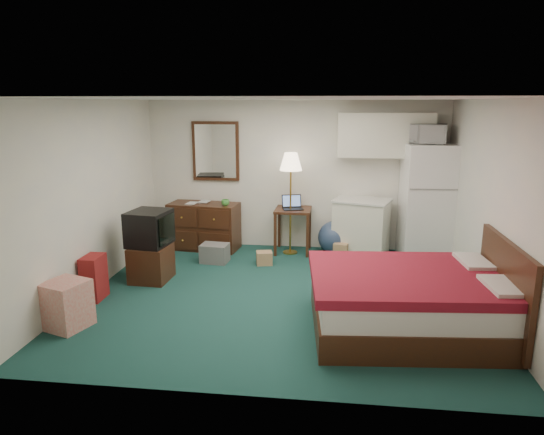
# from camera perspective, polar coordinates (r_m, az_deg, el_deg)

# --- Properties ---
(floor) EXTENTS (5.00, 4.50, 0.01)m
(floor) POSITION_cam_1_polar(r_m,az_deg,el_deg) (6.41, 1.06, -9.16)
(floor) COLOR #154240
(floor) RESTS_ON ground
(ceiling) EXTENTS (5.00, 4.50, 0.01)m
(ceiling) POSITION_cam_1_polar(r_m,az_deg,el_deg) (5.92, 1.16, 13.81)
(ceiling) COLOR silver
(ceiling) RESTS_ON walls
(walls) EXTENTS (5.01, 4.51, 2.50)m
(walls) POSITION_cam_1_polar(r_m,az_deg,el_deg) (6.04, 1.11, 1.86)
(walls) COLOR silver
(walls) RESTS_ON floor
(mirror) EXTENTS (0.80, 0.06, 1.00)m
(mirror) POSITION_cam_1_polar(r_m,az_deg,el_deg) (8.38, -6.63, 7.76)
(mirror) COLOR white
(mirror) RESTS_ON walls
(upper_cabinets) EXTENTS (1.50, 0.35, 0.70)m
(upper_cabinets) POSITION_cam_1_polar(r_m,az_deg,el_deg) (8.03, 13.17, 9.41)
(upper_cabinets) COLOR white
(upper_cabinets) RESTS_ON walls
(headboard) EXTENTS (0.06, 1.56, 1.00)m
(headboard) POSITION_cam_1_polar(r_m,az_deg,el_deg) (5.74, 25.65, -7.40)
(headboard) COLOR black
(headboard) RESTS_ON walls
(dresser) EXTENTS (1.22, 0.67, 0.79)m
(dresser) POSITION_cam_1_polar(r_m,az_deg,el_deg) (8.37, -7.98, -1.01)
(dresser) COLOR black
(dresser) RESTS_ON floor
(floor_lamp) EXTENTS (0.42, 0.42, 1.68)m
(floor_lamp) POSITION_cam_1_polar(r_m,az_deg,el_deg) (7.94, 2.19, 1.60)
(floor_lamp) COLOR gold
(floor_lamp) RESTS_ON floor
(desk) EXTENTS (0.60, 0.60, 0.74)m
(desk) POSITION_cam_1_polar(r_m,az_deg,el_deg) (8.11, 2.47, -1.53)
(desk) COLOR black
(desk) RESTS_ON floor
(exercise_ball) EXTENTS (0.62, 0.62, 0.54)m
(exercise_ball) POSITION_cam_1_polar(r_m,az_deg,el_deg) (8.13, 7.35, -2.33)
(exercise_ball) COLOR navy
(exercise_ball) RESTS_ON floor
(kitchen_counter) EXTENTS (0.98, 0.85, 0.90)m
(kitchen_counter) POSITION_cam_1_polar(r_m,az_deg,el_deg) (8.07, 10.46, -1.24)
(kitchen_counter) COLOR white
(kitchen_counter) RESTS_ON floor
(fridge) EXTENTS (0.79, 0.79, 1.84)m
(fridge) POSITION_cam_1_polar(r_m,az_deg,el_deg) (8.07, 17.73, 1.74)
(fridge) COLOR white
(fridge) RESTS_ON floor
(bed) EXTENTS (2.16, 1.75, 0.65)m
(bed) POSITION_cam_1_polar(r_m,az_deg,el_deg) (5.58, 15.72, -9.60)
(bed) COLOR maroon
(bed) RESTS_ON floor
(tv_stand) EXTENTS (0.53, 0.57, 0.50)m
(tv_stand) POSITION_cam_1_polar(r_m,az_deg,el_deg) (7.07, -14.02, -5.21)
(tv_stand) COLOR black
(tv_stand) RESTS_ON floor
(suitcase) EXTENTS (0.22, 0.35, 0.57)m
(suitcase) POSITION_cam_1_polar(r_m,az_deg,el_deg) (6.61, -20.21, -6.65)
(suitcase) COLOR maroon
(suitcase) RESTS_ON floor
(retail_box) EXTENTS (0.54, 0.54, 0.53)m
(retail_box) POSITION_cam_1_polar(r_m,az_deg,el_deg) (5.93, -23.03, -9.41)
(retail_box) COLOR beige
(retail_box) RESTS_ON floor
(file_bin) EXTENTS (0.44, 0.35, 0.29)m
(file_bin) POSITION_cam_1_polar(r_m,az_deg,el_deg) (7.70, -6.75, -4.18)
(file_bin) COLOR slate
(file_bin) RESTS_ON floor
(cardboard_box_a) EXTENTS (0.28, 0.25, 0.20)m
(cardboard_box_a) POSITION_cam_1_polar(r_m,az_deg,el_deg) (7.55, -0.91, -4.79)
(cardboard_box_a) COLOR #8F6B4D
(cardboard_box_a) RESTS_ON floor
(cardboard_box_b) EXTENTS (0.27, 0.30, 0.26)m
(cardboard_box_b) POSITION_cam_1_polar(r_m,az_deg,el_deg) (7.92, 8.16, -3.85)
(cardboard_box_b) COLOR #8F6B4D
(cardboard_box_b) RESTS_ON floor
(laptop) EXTENTS (0.38, 0.34, 0.22)m
(laptop) POSITION_cam_1_polar(r_m,az_deg,el_deg) (7.95, 2.47, 1.74)
(laptop) COLOR black
(laptop) RESTS_ON desk
(crt_tv) EXTENTS (0.60, 0.64, 0.49)m
(crt_tv) POSITION_cam_1_polar(r_m,az_deg,el_deg) (6.98, -14.24, -1.21)
(crt_tv) COLOR black
(crt_tv) RESTS_ON tv_stand
(microwave) EXTENTS (0.59, 0.41, 0.37)m
(microwave) POSITION_cam_1_polar(r_m,az_deg,el_deg) (7.93, 17.90, 9.59)
(microwave) COLOR white
(microwave) RESTS_ON fridge
(book_a) EXTENTS (0.17, 0.04, 0.23)m
(book_a) POSITION_cam_1_polar(r_m,az_deg,el_deg) (8.29, -9.95, 2.39)
(book_a) COLOR #8F6B4D
(book_a) RESTS_ON dresser
(book_b) EXTENTS (0.17, 0.04, 0.23)m
(book_b) POSITION_cam_1_polar(r_m,az_deg,el_deg) (8.37, -8.54, 2.57)
(book_b) COLOR #8F6B4D
(book_b) RESTS_ON dresser
(mug) EXTENTS (0.14, 0.12, 0.13)m
(mug) POSITION_cam_1_polar(r_m,az_deg,el_deg) (8.04, -5.51, 1.85)
(mug) COLOR green
(mug) RESTS_ON dresser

